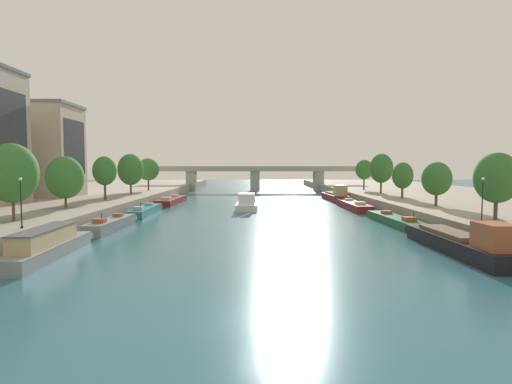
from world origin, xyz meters
The scene contains 27 objects.
ground_plane centered at (0.00, 0.00, 0.00)m, with size 400.00×400.00×0.00m, color #2D6070.
quay_left centered at (-37.24, 55.00, 1.00)m, with size 36.00×170.00×1.99m, color gray.
quay_right centered at (37.24, 55.00, 1.00)m, with size 36.00×170.00×1.99m, color gray.
barge_midriver centered at (-1.49, 52.21, 0.85)m, with size 3.87×17.52×2.85m.
wake_behind_barge centered at (-0.05, 40.33, 0.01)m, with size 5.60×5.93×0.03m.
moored_boat_left_lone centered at (-17.01, 12.86, 1.04)m, with size 2.83×13.46×2.50m.
moored_boat_left_downstream centered at (-16.89, 26.97, 0.67)m, with size 2.59×11.78×2.38m.
moored_boat_left_end centered at (-17.11, 42.22, 0.57)m, with size 2.81×14.09×2.20m.
moored_boat_left_far centered at (-16.65, 59.80, 0.59)m, with size 3.68×15.62×2.23m.
moored_boat_right_gap_after centered at (17.02, 13.96, 0.99)m, with size 3.18×15.71×3.25m.
moored_boat_right_downstream centered at (17.51, 31.20, 0.53)m, with size 3.06×15.33×2.10m.
moored_boat_right_midway centered at (16.84, 50.03, 0.60)m, with size 2.86×16.41×2.25m.
moored_boat_right_lone centered at (17.11, 66.34, 1.04)m, with size 3.53×14.90×3.50m.
tree_left_second centered at (-23.95, 20.00, 6.69)m, with size 4.78×4.78×7.60m.
tree_left_by_lamp centered at (-24.57, 32.24, 5.91)m, with size 4.64×4.64×6.62m.
tree_left_nearest centered at (-24.07, 44.64, 6.61)m, with size 3.69×3.69×6.94m.
tree_left_third centered at (-23.79, 57.14, 6.72)m, with size 4.76×4.76×7.70m.
tree_left_end_of_row centered at (-23.70, 69.65, 6.63)m, with size 4.76×4.76×7.09m.
tree_right_midway centered at (23.73, 20.45, 6.20)m, with size 4.27×4.27×6.74m.
tree_right_past_mid centered at (24.40, 34.99, 5.66)m, with size 3.91×3.91×5.95m.
tree_right_end_of_row centered at (24.33, 47.23, 5.80)m, with size 3.39×3.39×6.02m.
tree_right_nearest centered at (24.74, 59.73, 6.93)m, with size 4.52×4.52×7.83m.
tree_right_second centered at (24.64, 71.60, 6.57)m, with size 3.87×3.87×6.82m.
lamppost_left_bank centered at (-20.51, 15.38, 4.41)m, with size 0.28×0.28×4.40m.
lamppost_right_bank centered at (20.72, 17.56, 4.39)m, with size 0.28×0.28×4.35m.
building_left_middle centered at (-39.16, 51.79, 10.14)m, with size 15.10×10.22×16.27m.
bridge_far centered at (0.00, 102.09, 4.68)m, with size 62.47×4.40×7.33m.
Camera 1 is at (-0.43, -19.23, 7.38)m, focal length 28.19 mm.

